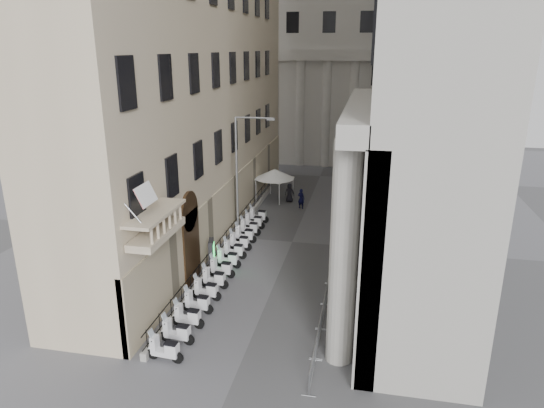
% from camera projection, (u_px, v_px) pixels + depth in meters
% --- Properties ---
extents(far_building, '(22.00, 10.00, 30.00)m').
position_uv_depth(far_building, '(333.00, 33.00, 57.25)').
color(far_building, beige).
rests_on(far_building, ground).
extents(iron_fence, '(0.30, 28.00, 1.40)m').
position_uv_depth(iron_fence, '(230.00, 244.00, 34.71)').
color(iron_fence, black).
rests_on(iron_fence, ground).
extents(blue_awning, '(1.60, 3.00, 3.00)m').
position_uv_depth(blue_awning, '(354.00, 215.00, 40.58)').
color(blue_awning, navy).
rests_on(blue_awning, ground).
extents(flag, '(1.00, 1.40, 8.20)m').
position_uv_depth(flag, '(159.00, 350.00, 22.53)').
color(flag, '#9E0C11').
rests_on(flag, ground).
extents(scooter_0, '(1.44, 0.66, 1.50)m').
position_uv_depth(scooter_0, '(166.00, 361.00, 21.73)').
color(scooter_0, silver).
rests_on(scooter_0, ground).
extents(scooter_1, '(1.44, 0.66, 1.50)m').
position_uv_depth(scooter_1, '(178.00, 343.00, 23.05)').
color(scooter_1, silver).
rests_on(scooter_1, ground).
extents(scooter_2, '(1.44, 0.66, 1.50)m').
position_uv_depth(scooter_2, '(189.00, 327.00, 24.38)').
color(scooter_2, silver).
rests_on(scooter_2, ground).
extents(scooter_3, '(1.44, 0.66, 1.50)m').
position_uv_depth(scooter_3, '(198.00, 312.00, 25.70)').
color(scooter_3, silver).
rests_on(scooter_3, ground).
extents(scooter_4, '(1.44, 0.66, 1.50)m').
position_uv_depth(scooter_4, '(207.00, 299.00, 27.03)').
color(scooter_4, silver).
rests_on(scooter_4, ground).
extents(scooter_5, '(1.44, 0.66, 1.50)m').
position_uv_depth(scooter_5, '(215.00, 288.00, 28.35)').
color(scooter_5, silver).
rests_on(scooter_5, ground).
extents(scooter_6, '(1.44, 0.66, 1.50)m').
position_uv_depth(scooter_6, '(222.00, 277.00, 29.67)').
color(scooter_6, silver).
rests_on(scooter_6, ground).
extents(scooter_7, '(1.44, 0.66, 1.50)m').
position_uv_depth(scooter_7, '(228.00, 267.00, 31.00)').
color(scooter_7, silver).
rests_on(scooter_7, ground).
extents(scooter_8, '(1.44, 0.66, 1.50)m').
position_uv_depth(scooter_8, '(234.00, 258.00, 32.32)').
color(scooter_8, silver).
rests_on(scooter_8, ground).
extents(scooter_9, '(1.44, 0.66, 1.50)m').
position_uv_depth(scooter_9, '(240.00, 250.00, 33.65)').
color(scooter_9, silver).
rests_on(scooter_9, ground).
extents(scooter_10, '(1.44, 0.66, 1.50)m').
position_uv_depth(scooter_10, '(245.00, 242.00, 34.97)').
color(scooter_10, silver).
rests_on(scooter_10, ground).
extents(scooter_11, '(1.44, 0.66, 1.50)m').
position_uv_depth(scooter_11, '(250.00, 235.00, 36.30)').
color(scooter_11, silver).
rests_on(scooter_11, ground).
extents(scooter_12, '(1.44, 0.66, 1.50)m').
position_uv_depth(scooter_12, '(254.00, 228.00, 37.62)').
color(scooter_12, silver).
rests_on(scooter_12, ground).
extents(scooter_13, '(1.44, 0.66, 1.50)m').
position_uv_depth(scooter_13, '(258.00, 222.00, 38.95)').
color(scooter_13, silver).
rests_on(scooter_13, ground).
extents(barrier_0, '(0.60, 2.40, 1.10)m').
position_uv_depth(barrier_0, '(312.00, 378.00, 20.63)').
color(barrier_0, '#A0A3A7').
rests_on(barrier_0, ground).
extents(barrier_1, '(0.60, 2.40, 1.10)m').
position_uv_depth(barrier_1, '(319.00, 344.00, 22.96)').
color(barrier_1, '#A0A3A7').
rests_on(barrier_1, ground).
extents(barrier_2, '(0.60, 2.40, 1.10)m').
position_uv_depth(barrier_2, '(324.00, 317.00, 25.29)').
color(barrier_2, '#A0A3A7').
rests_on(barrier_2, ground).
extents(barrier_3, '(0.60, 2.40, 1.10)m').
position_uv_depth(barrier_3, '(328.00, 294.00, 27.62)').
color(barrier_3, '#A0A3A7').
rests_on(barrier_3, ground).
extents(barrier_4, '(0.60, 2.40, 1.10)m').
position_uv_depth(barrier_4, '(332.00, 275.00, 29.95)').
color(barrier_4, '#A0A3A7').
rests_on(barrier_4, ground).
extents(barrier_5, '(0.60, 2.40, 1.10)m').
position_uv_depth(barrier_5, '(335.00, 258.00, 32.28)').
color(barrier_5, '#A0A3A7').
rests_on(barrier_5, ground).
extents(barrier_6, '(0.60, 2.40, 1.10)m').
position_uv_depth(barrier_6, '(337.00, 244.00, 34.61)').
color(barrier_6, '#A0A3A7').
rests_on(barrier_6, ground).
extents(barrier_7, '(0.60, 2.40, 1.10)m').
position_uv_depth(barrier_7, '(340.00, 232.00, 36.94)').
color(barrier_7, '#A0A3A7').
rests_on(barrier_7, ground).
extents(barrier_8, '(0.60, 2.40, 1.10)m').
position_uv_depth(barrier_8, '(342.00, 221.00, 39.27)').
color(barrier_8, '#A0A3A7').
rests_on(barrier_8, ground).
extents(security_tent, '(3.56, 3.56, 2.89)m').
position_uv_depth(security_tent, '(272.00, 172.00, 44.64)').
color(security_tent, silver).
rests_on(security_tent, ground).
extents(street_lamp, '(2.88, 0.25, 8.84)m').
position_uv_depth(street_lamp, '(242.00, 166.00, 34.61)').
color(street_lamp, gray).
rests_on(street_lamp, ground).
extents(info_kiosk, '(0.52, 1.01, 2.06)m').
position_uv_depth(info_kiosk, '(212.00, 255.00, 30.20)').
color(info_kiosk, black).
rests_on(info_kiosk, ground).
extents(pedestrian_a, '(0.75, 0.64, 1.75)m').
position_uv_depth(pedestrian_a, '(301.00, 199.00, 42.09)').
color(pedestrian_a, black).
rests_on(pedestrian_a, ground).
extents(pedestrian_b, '(1.11, 1.07, 1.80)m').
position_uv_depth(pedestrian_b, '(337.00, 178.00, 48.71)').
color(pedestrian_b, black).
rests_on(pedestrian_b, ground).
extents(pedestrian_c, '(0.86, 0.58, 1.72)m').
position_uv_depth(pedestrian_c, '(290.00, 193.00, 43.83)').
color(pedestrian_c, black).
rests_on(pedestrian_c, ground).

